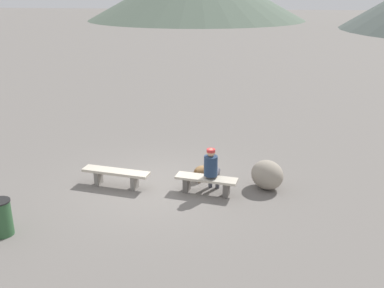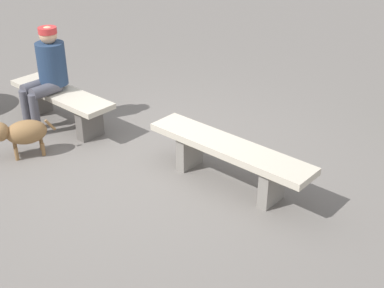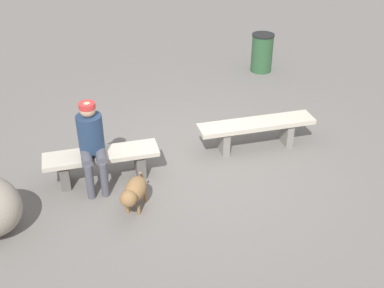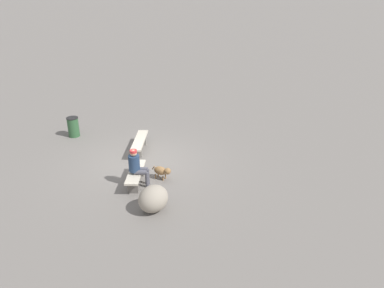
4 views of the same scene
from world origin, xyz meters
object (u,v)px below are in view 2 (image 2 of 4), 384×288
Objects in this scene: dog at (21,132)px; bench_left at (229,154)px; bench_right at (62,101)px; seated_person at (47,70)px.

bench_left is at bearing 143.82° from dog.
bench_left is 2.39m from dog.
dog is (-0.21, 0.85, -0.03)m from bench_right.
seated_person reaches higher than dog.
seated_person is (2.60, -0.04, 0.39)m from bench_left.
bench_right and dog have the same top height.
seated_person is at bearing -121.83° from dog.
seated_person reaches higher than bench_left.
dog is (2.27, 0.75, -0.05)m from bench_left.
bench_right is 1.32× the size of seated_person.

